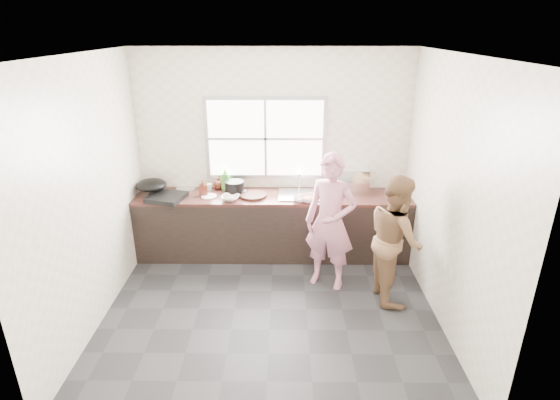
{
  "coord_description": "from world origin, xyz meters",
  "views": [
    {
      "loc": [
        0.14,
        -4.05,
        2.93
      ],
      "look_at": [
        0.1,
        0.65,
        1.05
      ],
      "focal_mm": 28.0,
      "sensor_mm": 36.0,
      "label": 1
    }
  ],
  "objects_px": {
    "plate_food": "(209,196)",
    "pot_lid_left": "(176,194)",
    "woman": "(330,227)",
    "black_pot": "(235,188)",
    "bottle_green": "(225,179)",
    "cutting_board": "(253,195)",
    "bottle_brown_tall": "(203,188)",
    "wok": "(151,185)",
    "bottle_brown_short": "(218,184)",
    "glass_jar": "(209,187)",
    "person_side": "(395,239)",
    "pot_lid_right": "(186,189)",
    "bowl_held": "(300,199)",
    "dish_rack": "(353,179)",
    "bowl_mince": "(230,198)",
    "bowl_crabs": "(309,199)",
    "burner": "(167,197)"
  },
  "relations": [
    {
      "from": "bowl_mince",
      "to": "pot_lid_right",
      "type": "distance_m",
      "value": 0.77
    },
    {
      "from": "plate_food",
      "to": "bottle_green",
      "type": "distance_m",
      "value": 0.35
    },
    {
      "from": "pot_lid_left",
      "to": "black_pot",
      "type": "bearing_deg",
      "value": 3.1
    },
    {
      "from": "pot_lid_right",
      "to": "cutting_board",
      "type": "bearing_deg",
      "value": -16.66
    },
    {
      "from": "cutting_board",
      "to": "pot_lid_left",
      "type": "height_order",
      "value": "cutting_board"
    },
    {
      "from": "glass_jar",
      "to": "pot_lid_left",
      "type": "xyz_separation_m",
      "value": [
        -0.42,
        -0.17,
        -0.04
      ]
    },
    {
      "from": "wok",
      "to": "bottle_green",
      "type": "bearing_deg",
      "value": 10.69
    },
    {
      "from": "bowl_held",
      "to": "glass_jar",
      "type": "bearing_deg",
      "value": 162.85
    },
    {
      "from": "bowl_mince",
      "to": "bottle_green",
      "type": "relative_size",
      "value": 0.69
    },
    {
      "from": "black_pot",
      "to": "person_side",
      "type": "bearing_deg",
      "value": -28.77
    },
    {
      "from": "person_side",
      "to": "woman",
      "type": "bearing_deg",
      "value": 65.56
    },
    {
      "from": "cutting_board",
      "to": "plate_food",
      "type": "height_order",
      "value": "cutting_board"
    },
    {
      "from": "burner",
      "to": "bowl_held",
      "type": "bearing_deg",
      "value": -1.16
    },
    {
      "from": "glass_jar",
      "to": "burner",
      "type": "height_order",
      "value": "glass_jar"
    },
    {
      "from": "black_pot",
      "to": "wok",
      "type": "bearing_deg",
      "value": -178.08
    },
    {
      "from": "black_pot",
      "to": "bottle_green",
      "type": "distance_m",
      "value": 0.21
    },
    {
      "from": "woman",
      "to": "dish_rack",
      "type": "relative_size",
      "value": 3.76
    },
    {
      "from": "cutting_board",
      "to": "black_pot",
      "type": "xyz_separation_m",
      "value": [
        -0.25,
        0.1,
        0.07
      ]
    },
    {
      "from": "woman",
      "to": "black_pot",
      "type": "height_order",
      "value": "woman"
    },
    {
      "from": "cutting_board",
      "to": "bottle_brown_tall",
      "type": "bearing_deg",
      "value": 176.57
    },
    {
      "from": "woman",
      "to": "plate_food",
      "type": "bearing_deg",
      "value": 178.73
    },
    {
      "from": "bowl_crabs",
      "to": "pot_lid_left",
      "type": "height_order",
      "value": "bowl_crabs"
    },
    {
      "from": "glass_jar",
      "to": "bottle_brown_short",
      "type": "bearing_deg",
      "value": 26.98
    },
    {
      "from": "bowl_crabs",
      "to": "wok",
      "type": "relative_size",
      "value": 0.49
    },
    {
      "from": "black_pot",
      "to": "wok",
      "type": "relative_size",
      "value": 0.62
    },
    {
      "from": "bowl_held",
      "to": "plate_food",
      "type": "height_order",
      "value": "bowl_held"
    },
    {
      "from": "black_pot",
      "to": "glass_jar",
      "type": "bearing_deg",
      "value": 160.31
    },
    {
      "from": "black_pot",
      "to": "dish_rack",
      "type": "xyz_separation_m",
      "value": [
        1.58,
        0.18,
        0.06
      ]
    },
    {
      "from": "bowl_crabs",
      "to": "pot_lid_left",
      "type": "bearing_deg",
      "value": 173.07
    },
    {
      "from": "glass_jar",
      "to": "burner",
      "type": "relative_size",
      "value": 0.23
    },
    {
      "from": "plate_food",
      "to": "pot_lid_left",
      "type": "height_order",
      "value": "plate_food"
    },
    {
      "from": "bottle_brown_short",
      "to": "bowl_held",
      "type": "bearing_deg",
      "value": -21.51
    },
    {
      "from": "bowl_mince",
      "to": "bowl_held",
      "type": "distance_m",
      "value": 0.89
    },
    {
      "from": "pot_lid_right",
      "to": "wok",
      "type": "bearing_deg",
      "value": -150.49
    },
    {
      "from": "bottle_brown_tall",
      "to": "woman",
      "type": "bearing_deg",
      "value": -24.83
    },
    {
      "from": "person_side",
      "to": "bowl_held",
      "type": "height_order",
      "value": "person_side"
    },
    {
      "from": "bottle_brown_short",
      "to": "black_pot",
      "type": "bearing_deg",
      "value": -37.49
    },
    {
      "from": "bowl_mince",
      "to": "bowl_crabs",
      "type": "xyz_separation_m",
      "value": [
        1.01,
        -0.04,
        0.0
      ]
    },
    {
      "from": "person_side",
      "to": "bottle_brown_tall",
      "type": "xyz_separation_m",
      "value": [
        -2.3,
        0.98,
        0.22
      ]
    },
    {
      "from": "plate_food",
      "to": "pot_lid_right",
      "type": "height_order",
      "value": "plate_food"
    },
    {
      "from": "person_side",
      "to": "pot_lid_left",
      "type": "xyz_separation_m",
      "value": [
        -2.66,
        1.0,
        0.13
      ]
    },
    {
      "from": "plate_food",
      "to": "bottle_green",
      "type": "relative_size",
      "value": 0.62
    },
    {
      "from": "bowl_crabs",
      "to": "bottle_green",
      "type": "xyz_separation_m",
      "value": [
        -1.1,
        0.4,
        0.13
      ]
    },
    {
      "from": "woman",
      "to": "pot_lid_left",
      "type": "distance_m",
      "value": 2.1
    },
    {
      "from": "person_side",
      "to": "dish_rack",
      "type": "xyz_separation_m",
      "value": [
        -0.31,
        1.22,
        0.28
      ]
    },
    {
      "from": "bottle_green",
      "to": "wok",
      "type": "xyz_separation_m",
      "value": [
        -0.95,
        -0.18,
        -0.03
      ]
    },
    {
      "from": "wok",
      "to": "pot_lid_right",
      "type": "xyz_separation_m",
      "value": [
        0.39,
        0.22,
        -0.13
      ]
    },
    {
      "from": "bottle_brown_short",
      "to": "pot_lid_right",
      "type": "relative_size",
      "value": 0.61
    },
    {
      "from": "bowl_crabs",
      "to": "wok",
      "type": "bearing_deg",
      "value": 173.97
    },
    {
      "from": "burner",
      "to": "bowl_crabs",
      "type": "bearing_deg",
      "value": -1.35
    }
  ]
}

